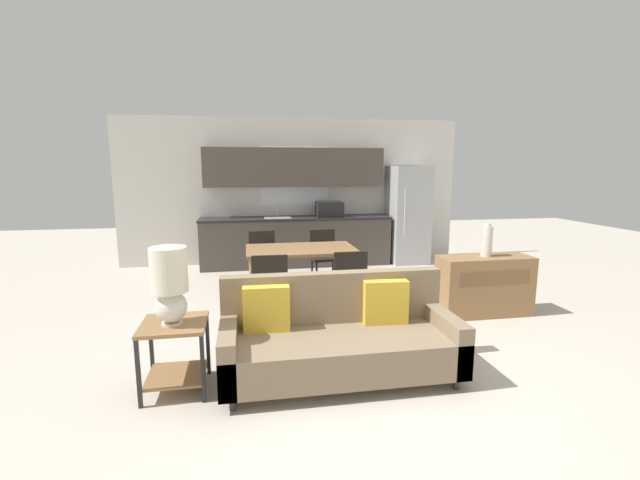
% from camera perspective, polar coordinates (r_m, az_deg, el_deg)
% --- Properties ---
extents(ground_plane, '(20.00, 20.00, 0.00)m').
position_cam_1_polar(ground_plane, '(4.02, 4.52, -17.18)').
color(ground_plane, beige).
extents(wall_back, '(6.40, 0.07, 2.70)m').
position_cam_1_polar(wall_back, '(8.16, -3.53, 6.52)').
color(wall_back, silver).
rests_on(wall_back, ground_plane).
extents(kitchen_counter, '(3.48, 0.65, 2.15)m').
position_cam_1_polar(kitchen_counter, '(7.91, -3.17, 2.69)').
color(kitchen_counter, '#4C443D').
rests_on(kitchen_counter, ground_plane).
extents(refrigerator, '(0.69, 0.76, 1.83)m').
position_cam_1_polar(refrigerator, '(8.31, 11.60, 3.34)').
color(refrigerator, '#B7BABC').
rests_on(refrigerator, ground_plane).
extents(dining_table, '(1.45, 0.87, 0.74)m').
position_cam_1_polar(dining_table, '(5.73, -2.56, -1.72)').
color(dining_table, olive).
rests_on(dining_table, ground_plane).
extents(couch, '(2.02, 0.80, 0.87)m').
position_cam_1_polar(couch, '(3.83, 2.42, -12.98)').
color(couch, '#3D2D1E').
rests_on(couch, ground_plane).
extents(side_table, '(0.51, 0.51, 0.58)m').
position_cam_1_polar(side_table, '(3.76, -18.77, -13.06)').
color(side_table, olive).
rests_on(side_table, ground_plane).
extents(table_lamp, '(0.28, 0.28, 0.63)m').
position_cam_1_polar(table_lamp, '(3.56, -19.41, -5.47)').
color(table_lamp, silver).
rests_on(table_lamp, side_table).
extents(credenza, '(1.14, 0.43, 0.73)m').
position_cam_1_polar(credenza, '(5.69, 21.03, -5.67)').
color(credenza, olive).
rests_on(credenza, ground_plane).
extents(vase, '(0.13, 0.13, 0.41)m').
position_cam_1_polar(vase, '(5.60, 21.36, -0.12)').
color(vase, beige).
rests_on(vase, credenza).
extents(dining_chair_far_right, '(0.44, 0.44, 0.85)m').
position_cam_1_polar(dining_chair_far_right, '(6.60, 0.55, -1.88)').
color(dining_chair_far_right, black).
rests_on(dining_chair_far_right, ground_plane).
extents(dining_chair_near_left, '(0.43, 0.43, 0.85)m').
position_cam_1_polar(dining_chair_near_left, '(4.98, -6.72, -5.85)').
color(dining_chair_near_left, black).
rests_on(dining_chair_near_left, ground_plane).
extents(dining_chair_near_right, '(0.43, 0.43, 0.85)m').
position_cam_1_polar(dining_chair_near_right, '(5.15, 3.72, -5.28)').
color(dining_chair_near_right, black).
rests_on(dining_chair_near_right, ground_plane).
extents(dining_chair_far_left, '(0.46, 0.46, 0.85)m').
position_cam_1_polar(dining_chair_far_left, '(6.50, -7.58, -2.14)').
color(dining_chair_far_left, black).
rests_on(dining_chair_far_left, ground_plane).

